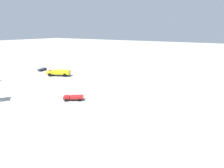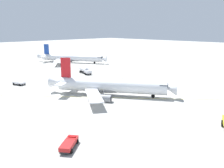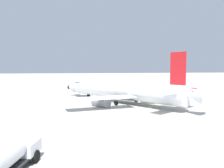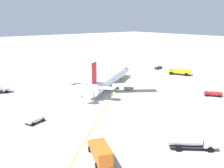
% 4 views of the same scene
% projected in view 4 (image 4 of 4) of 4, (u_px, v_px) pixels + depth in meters
% --- Properties ---
extents(ground_plane, '(600.00, 600.00, 0.00)m').
position_uv_depth(ground_plane, '(105.00, 89.00, 88.47)').
color(ground_plane, '#ADAAA3').
extents(airliner_main, '(35.10, 27.85, 11.43)m').
position_uv_depth(airliner_main, '(110.00, 80.00, 89.13)').
color(airliner_main, white).
rests_on(airliner_main, ground_plane).
extents(catering_truck_truck, '(5.43, 8.72, 3.10)m').
position_uv_depth(catering_truck_truck, '(100.00, 152.00, 42.99)').
color(catering_truck_truck, '#232326').
rests_on(catering_truck_truck, ground_plane).
extents(baggage_truck_truck, '(4.28, 2.34, 1.22)m').
position_uv_depth(baggage_truck_truck, '(158.00, 68.00, 122.85)').
color(baggage_truck_truck, '#232326').
rests_on(baggage_truck_truck, ground_plane).
extents(fire_tender_truck, '(6.92, 9.82, 2.50)m').
position_uv_depth(fire_tender_truck, '(180.00, 71.00, 109.76)').
color(fire_tender_truck, '#232326').
rests_on(fire_tender_truck, ground_plane).
extents(ops_pickup_truck, '(4.66, 5.38, 1.41)m').
position_uv_depth(ops_pickup_truck, '(213.00, 94.00, 79.51)').
color(ops_pickup_truck, '#232326').
rests_on(ops_pickup_truck, ground_plane).
extents(pushback_tug_truck, '(4.85, 3.72, 1.30)m').
position_uv_depth(pushback_tug_truck, '(34.00, 120.00, 59.04)').
color(pushback_tug_truck, '#232326').
rests_on(pushback_tug_truck, ground_plane).
extents(fuel_tanker_truck_extra, '(7.89, 7.40, 2.87)m').
position_uv_depth(fuel_tanker_truck_extra, '(190.00, 141.00, 47.03)').
color(fuel_tanker_truck_extra, '#232326').
rests_on(fuel_tanker_truck_extra, ground_plane).
extents(taxiway_centreline, '(116.44, 101.24, 0.01)m').
position_uv_depth(taxiway_centreline, '(115.00, 91.00, 85.76)').
color(taxiway_centreline, yellow).
rests_on(taxiway_centreline, ground_plane).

